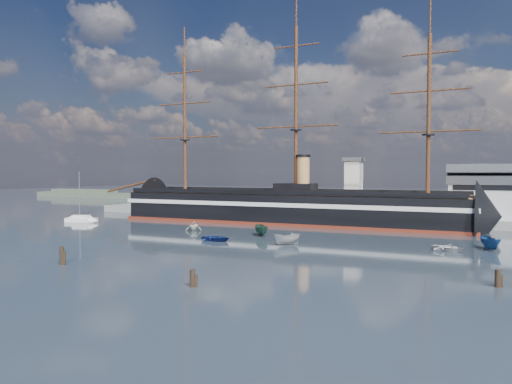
% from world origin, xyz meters
% --- Properties ---
extents(ground, '(600.00, 600.00, 0.00)m').
position_xyz_m(ground, '(0.00, 40.00, 0.00)').
color(ground, '#212D34').
rests_on(ground, ground).
extents(quay, '(180.00, 18.00, 2.00)m').
position_xyz_m(quay, '(10.00, 76.00, 0.00)').
color(quay, slate).
rests_on(quay, ground).
extents(quay_tower, '(5.00, 5.00, 15.00)m').
position_xyz_m(quay_tower, '(3.00, 73.00, 9.75)').
color(quay_tower, silver).
rests_on(quay_tower, ground).
extents(shoreline, '(120.00, 10.00, 4.00)m').
position_xyz_m(shoreline, '(-139.23, 135.00, 1.45)').
color(shoreline, '#3F4C38').
rests_on(shoreline, ground).
extents(warship, '(113.16, 19.49, 53.94)m').
position_xyz_m(warship, '(-11.98, 60.00, 4.04)').
color(warship, black).
rests_on(warship, ground).
extents(sailboat, '(8.61, 4.82, 13.22)m').
position_xyz_m(sailboat, '(-59.97, 38.12, 0.84)').
color(sailboat, white).
rests_on(sailboat, ground).
extents(motorboat_a, '(7.27, 6.30, 2.84)m').
position_xyz_m(motorboat_a, '(-5.16, 34.38, 0.00)').
color(motorboat_a, '#1D4431').
rests_on(motorboat_a, ground).
extents(motorboat_b, '(1.49, 3.59, 1.66)m').
position_xyz_m(motorboat_b, '(-9.55, 23.67, 0.00)').
color(motorboat_b, navy).
rests_on(motorboat_b, ground).
extents(motorboat_c, '(6.65, 5.44, 2.56)m').
position_xyz_m(motorboat_c, '(4.65, 25.03, 0.00)').
color(motorboat_c, '#949596').
rests_on(motorboat_c, ground).
extents(motorboat_d, '(7.26, 5.75, 2.45)m').
position_xyz_m(motorboat_d, '(-22.91, 35.86, 0.00)').
color(motorboat_d, silver).
rests_on(motorboat_d, ground).
extents(motorboat_e, '(2.40, 3.62, 1.57)m').
position_xyz_m(motorboat_e, '(31.37, 31.14, 0.00)').
color(motorboat_e, silver).
rests_on(motorboat_e, ground).
extents(motorboat_f, '(7.30, 5.15, 2.75)m').
position_xyz_m(motorboat_f, '(37.51, 35.72, 0.00)').
color(motorboat_f, navy).
rests_on(motorboat_f, ground).
extents(piling_near_left, '(0.64, 0.64, 3.29)m').
position_xyz_m(piling_near_left, '(-16.12, -7.07, 0.00)').
color(piling_near_left, black).
rests_on(piling_near_left, ground).
extents(piling_near_mid, '(0.64, 0.64, 2.72)m').
position_xyz_m(piling_near_mid, '(8.09, -9.90, 0.00)').
color(piling_near_mid, black).
rests_on(piling_near_mid, ground).
extents(piling_far_right, '(0.64, 0.64, 2.71)m').
position_xyz_m(piling_far_right, '(39.24, 5.92, 0.00)').
color(piling_far_right, black).
rests_on(piling_far_right, ground).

